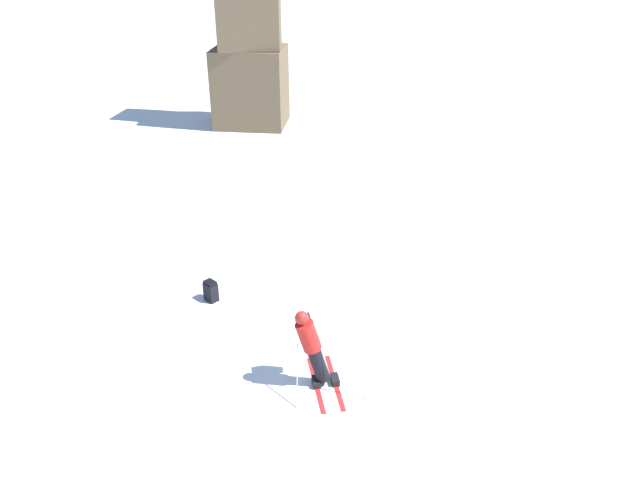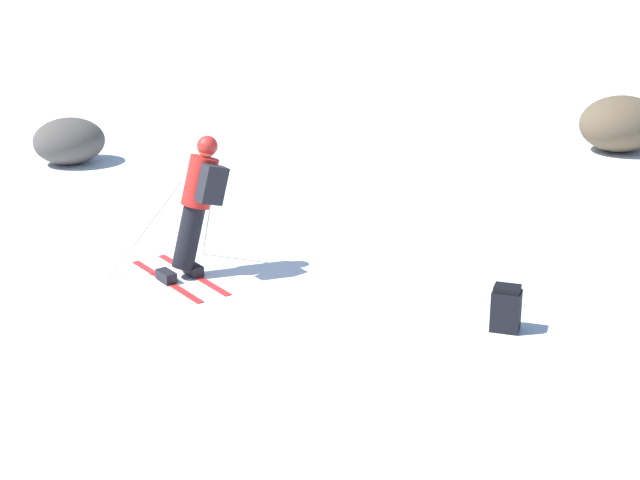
# 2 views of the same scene
# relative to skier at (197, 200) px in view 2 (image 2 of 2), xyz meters

# --- Properties ---
(ground_plane) EXTENTS (300.00, 300.00, 0.00)m
(ground_plane) POSITION_rel_skier_xyz_m (1.11, 0.04, -0.92)
(ground_plane) COLOR white
(skier) EXTENTS (1.37, 1.66, 1.70)m
(skier) POSITION_rel_skier_xyz_m (0.00, 0.00, 0.00)
(skier) COLOR red
(skier) RESTS_ON ground
(spare_backpack) EXTENTS (0.37, 0.36, 0.50)m
(spare_backpack) POSITION_rel_skier_xyz_m (-2.62, 2.64, -0.68)
(spare_backpack) COLOR black
(spare_backpack) RESTS_ON ground
(exposed_boulder_0) EXTENTS (1.44, 1.22, 0.93)m
(exposed_boulder_0) POSITION_rel_skier_xyz_m (-8.02, -3.12, -0.46)
(exposed_boulder_0) COLOR brown
(exposed_boulder_0) RESTS_ON ground
(exposed_boulder_1) EXTENTS (1.15, 0.97, 0.75)m
(exposed_boulder_1) POSITION_rel_skier_xyz_m (0.79, -5.49, -0.55)
(exposed_boulder_1) COLOR #4C4742
(exposed_boulder_1) RESTS_ON ground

